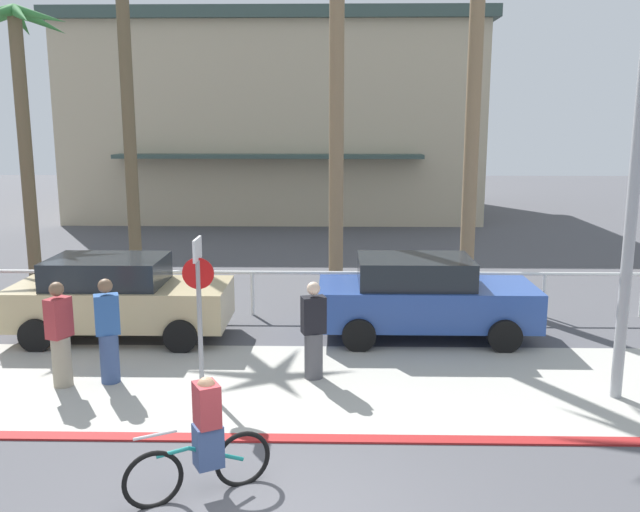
# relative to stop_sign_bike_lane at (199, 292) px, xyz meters

# --- Properties ---
(ground_plane) EXTENTS (80.00, 80.00, 0.00)m
(ground_plane) POSITION_rel_stop_sign_bike_lane_xyz_m (1.44, 5.96, -1.68)
(ground_plane) COLOR #4C4C51
(sidewalk_strip) EXTENTS (44.00, 4.00, 0.02)m
(sidewalk_strip) POSITION_rel_stop_sign_bike_lane_xyz_m (1.44, 0.16, -1.67)
(sidewalk_strip) COLOR #ADAAA0
(sidewalk_strip) RESTS_ON ground
(curb_paint) EXTENTS (44.00, 0.24, 0.03)m
(curb_paint) POSITION_rel_stop_sign_bike_lane_xyz_m (1.44, -1.84, -1.66)
(curb_paint) COLOR maroon
(curb_paint) RESTS_ON ground
(building_backdrop) EXTENTS (18.71, 12.73, 8.99)m
(building_backdrop) POSITION_rel_stop_sign_bike_lane_xyz_m (-0.51, 23.62, 2.84)
(building_backdrop) COLOR #BCAD8E
(building_backdrop) RESTS_ON ground
(rail_fence) EXTENTS (24.58, 0.08, 1.04)m
(rail_fence) POSITION_rel_stop_sign_bike_lane_xyz_m (1.44, 4.46, -0.84)
(rail_fence) COLOR white
(rail_fence) RESTS_ON ground
(stop_sign_bike_lane) EXTENTS (0.52, 0.56, 2.56)m
(stop_sign_bike_lane) POSITION_rel_stop_sign_bike_lane_xyz_m (0.00, 0.00, 0.00)
(stop_sign_bike_lane) COLOR gray
(stop_sign_bike_lane) RESTS_ON ground
(palm_tree_2) EXTENTS (3.09, 3.20, 7.43)m
(palm_tree_2) POSITION_rel_stop_sign_bike_lane_xyz_m (-6.27, 7.88, 3.82)
(palm_tree_2) COLOR brown
(palm_tree_2) RESTS_ON ground
(palm_tree_3) EXTENTS (3.54, 3.08, 9.37)m
(palm_tree_3) POSITION_rel_stop_sign_bike_lane_xyz_m (-3.60, 8.66, 4.93)
(palm_tree_3) COLOR brown
(palm_tree_3) RESTS_ON ground
(palm_tree_4) EXTENTS (3.09, 2.93, 9.55)m
(palm_tree_4) POSITION_rel_stop_sign_bike_lane_xyz_m (2.22, 6.16, 5.31)
(palm_tree_4) COLOR #846B4C
(palm_tree_4) RESTS_ON ground
(palm_tree_5) EXTENTS (3.72, 3.40, 9.04)m
(palm_tree_5) POSITION_rel_stop_sign_bike_lane_xyz_m (5.60, 6.33, 4.88)
(palm_tree_5) COLOR #846B4C
(palm_tree_5) RESTS_ON ground
(car_tan_1) EXTENTS (4.40, 2.02, 1.69)m
(car_tan_1) POSITION_rel_stop_sign_bike_lane_xyz_m (-2.22, 2.70, -0.81)
(car_tan_1) COLOR tan
(car_tan_1) RESTS_ON ground
(car_blue_2) EXTENTS (4.40, 2.02, 1.69)m
(car_blue_2) POSITION_rel_stop_sign_bike_lane_xyz_m (4.05, 2.84, -0.81)
(car_blue_2) COLOR #284793
(car_blue_2) RESTS_ON ground
(cyclist_teal_0) EXTENTS (1.63, 0.91, 1.50)m
(cyclist_teal_0) POSITION_rel_stop_sign_bike_lane_xyz_m (0.67, -3.27, -0.98)
(cyclist_teal_0) COLOR black
(cyclist_teal_0) RESTS_ON ground
(pedestrian_0) EXTENTS (0.46, 0.40, 1.73)m
(pedestrian_0) POSITION_rel_stop_sign_bike_lane_xyz_m (1.86, 0.49, -0.87)
(pedestrian_0) COLOR #4C4C51
(pedestrian_0) RESTS_ON ground
(pedestrian_1) EXTENTS (0.42, 0.47, 1.82)m
(pedestrian_1) POSITION_rel_stop_sign_bike_lane_xyz_m (-2.36, 0.03, -0.83)
(pedestrian_1) COLOR gray
(pedestrian_1) RESTS_ON ground
(pedestrian_2) EXTENTS (0.47, 0.41, 1.83)m
(pedestrian_2) POSITION_rel_stop_sign_bike_lane_xyz_m (-1.61, 0.21, -0.82)
(pedestrian_2) COLOR #384C7A
(pedestrian_2) RESTS_ON ground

